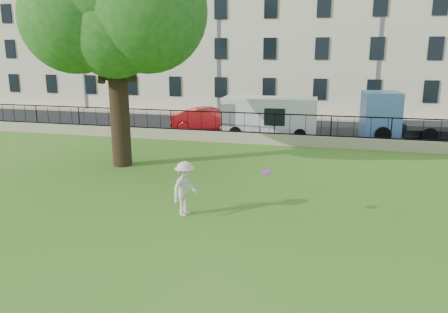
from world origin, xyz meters
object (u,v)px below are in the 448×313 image
(blue_truck, at_px, (421,116))
(red_sedan, at_px, (209,120))
(white_van, at_px, (269,117))
(frisbee, at_px, (266,172))
(man, at_px, (185,189))

(blue_truck, bearing_deg, red_sedan, 177.58)
(red_sedan, xyz_separation_m, white_van, (3.86, -0.23, 0.39))
(frisbee, relative_size, red_sedan, 0.06)
(man, height_order, red_sedan, man)
(man, distance_m, white_van, 13.65)
(man, relative_size, blue_truck, 0.26)
(white_van, bearing_deg, blue_truck, 4.02)
(blue_truck, bearing_deg, frisbee, -120.61)
(man, xyz_separation_m, blue_truck, (9.18, 14.63, 0.51))
(man, distance_m, frisbee, 2.60)
(man, relative_size, red_sedan, 0.37)
(frisbee, relative_size, blue_truck, 0.04)
(red_sedan, relative_size, white_van, 0.84)
(blue_truck, bearing_deg, white_van, -179.35)
(white_van, relative_size, blue_truck, 0.85)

